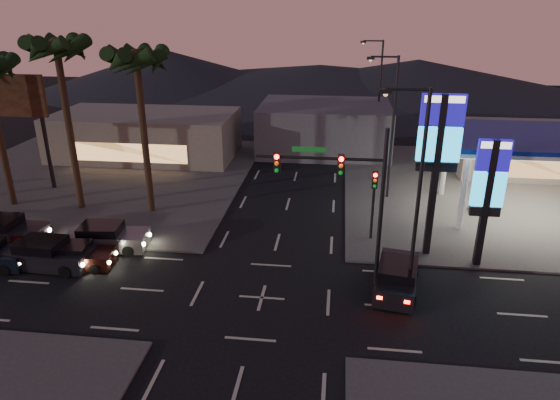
# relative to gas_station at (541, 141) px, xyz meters

# --- Properties ---
(ground) EXTENTS (140.00, 140.00, 0.00)m
(ground) POSITION_rel_gas_station_xyz_m (-16.00, -12.00, -5.08)
(ground) COLOR black
(ground) RESTS_ON ground
(corner_lot_ne) EXTENTS (24.00, 24.00, 0.12)m
(corner_lot_ne) POSITION_rel_gas_station_xyz_m (0.00, 4.00, -5.02)
(corner_lot_ne) COLOR #47443F
(corner_lot_ne) RESTS_ON ground
(corner_lot_nw) EXTENTS (24.00, 24.00, 0.12)m
(corner_lot_nw) POSITION_rel_gas_station_xyz_m (-32.00, 4.00, -5.02)
(corner_lot_nw) COLOR #47443F
(corner_lot_nw) RESTS_ON ground
(gas_station) EXTENTS (12.20, 8.20, 5.47)m
(gas_station) POSITION_rel_gas_station_xyz_m (0.00, 0.00, 0.00)
(gas_station) COLOR silver
(gas_station) RESTS_ON ground
(convenience_store) EXTENTS (10.00, 6.00, 4.00)m
(convenience_store) POSITION_rel_gas_station_xyz_m (2.00, 9.00, -3.08)
(convenience_store) COLOR #726B5B
(convenience_store) RESTS_ON ground
(pylon_sign_tall) EXTENTS (2.20, 0.35, 9.00)m
(pylon_sign_tall) POSITION_rel_gas_station_xyz_m (-7.50, -6.50, 1.31)
(pylon_sign_tall) COLOR black
(pylon_sign_tall) RESTS_ON ground
(pylon_sign_short) EXTENTS (1.60, 0.35, 7.00)m
(pylon_sign_short) POSITION_rel_gas_station_xyz_m (-5.00, -7.50, -0.42)
(pylon_sign_short) COLOR black
(pylon_sign_short) RESTS_ON ground
(traffic_signal_mast) EXTENTS (6.10, 0.39, 8.00)m
(traffic_signal_mast) POSITION_rel_gas_station_xyz_m (-12.24, -10.01, 0.15)
(traffic_signal_mast) COLOR black
(traffic_signal_mast) RESTS_ON ground
(pedestal_signal) EXTENTS (0.32, 0.39, 4.30)m
(pedestal_signal) POSITION_rel_gas_station_xyz_m (-10.50, -5.02, -2.16)
(pedestal_signal) COLOR black
(pedestal_signal) RESTS_ON ground
(streetlight_near) EXTENTS (2.14, 0.25, 10.00)m
(streetlight_near) POSITION_rel_gas_station_xyz_m (-9.21, -11.00, 0.64)
(streetlight_near) COLOR black
(streetlight_near) RESTS_ON ground
(streetlight_mid) EXTENTS (2.14, 0.25, 10.00)m
(streetlight_mid) POSITION_rel_gas_station_xyz_m (-9.21, 2.00, 0.64)
(streetlight_mid) COLOR black
(streetlight_mid) RESTS_ON ground
(streetlight_far) EXTENTS (2.14, 0.25, 10.00)m
(streetlight_far) POSITION_rel_gas_station_xyz_m (-9.21, 16.00, 0.64)
(streetlight_far) COLOR black
(streetlight_far) RESTS_ON ground
(palm_a) EXTENTS (4.41, 4.41, 10.86)m
(palm_a) POSITION_rel_gas_station_xyz_m (-25.00, -2.50, 4.35)
(palm_a) COLOR black
(palm_a) RESTS_ON ground
(palm_b) EXTENTS (4.41, 4.41, 11.46)m
(palm_b) POSITION_rel_gas_station_xyz_m (-30.00, -2.50, 4.89)
(palm_b) COLOR black
(palm_b) RESTS_ON ground
(billboard) EXTENTS (6.00, 0.30, 8.50)m
(billboard) POSITION_rel_gas_station_xyz_m (-36.50, 1.00, 1.25)
(billboard) COLOR black
(billboard) RESTS_ON ground
(building_far_west) EXTENTS (16.00, 8.00, 4.00)m
(building_far_west) POSITION_rel_gas_station_xyz_m (-30.00, 10.00, -3.08)
(building_far_west) COLOR #726B5B
(building_far_west) RESTS_ON ground
(building_far_mid) EXTENTS (12.00, 9.00, 4.40)m
(building_far_mid) POSITION_rel_gas_station_xyz_m (-14.00, 14.00, -2.88)
(building_far_mid) COLOR #4C4C51
(building_far_mid) RESTS_ON ground
(hill_left) EXTENTS (40.00, 40.00, 6.00)m
(hill_left) POSITION_rel_gas_station_xyz_m (-41.00, 48.00, -2.08)
(hill_left) COLOR black
(hill_left) RESTS_ON ground
(hill_right) EXTENTS (50.00, 50.00, 5.00)m
(hill_right) POSITION_rel_gas_station_xyz_m (-1.00, 48.00, -2.58)
(hill_right) COLOR black
(hill_right) RESTS_ON ground
(hill_center) EXTENTS (60.00, 60.00, 4.00)m
(hill_center) POSITION_rel_gas_station_xyz_m (-16.00, 48.00, -3.08)
(hill_center) COLOR black
(hill_center) RESTS_ON ground
(car_lane_a_front) EXTENTS (4.83, 2.18, 1.55)m
(car_lane_a_front) POSITION_rel_gas_station_xyz_m (-27.86, -10.33, -4.36)
(car_lane_a_front) COLOR black
(car_lane_a_front) RESTS_ON ground
(car_lane_a_mid) EXTENTS (4.11, 1.98, 1.30)m
(car_lane_a_mid) POSITION_rel_gas_station_xyz_m (-26.38, -10.14, -4.48)
(car_lane_a_mid) COLOR black
(car_lane_a_mid) RESTS_ON ground
(car_lane_b_front) EXTENTS (4.78, 2.33, 1.51)m
(car_lane_b_front) POSITION_rel_gas_station_xyz_m (-25.62, -8.01, -4.38)
(car_lane_b_front) COLOR #5E5F61
(car_lane_b_front) RESTS_ON ground
(car_lane_b_mid) EXTENTS (5.06, 2.19, 1.63)m
(car_lane_b_mid) POSITION_rel_gas_station_xyz_m (-31.94, -8.08, -4.32)
(car_lane_b_mid) COLOR black
(car_lane_b_mid) RESTS_ON ground
(suv_station) EXTENTS (2.63, 4.76, 1.51)m
(suv_station) POSITION_rel_gas_station_xyz_m (-9.51, -10.40, -4.38)
(suv_station) COLOR black
(suv_station) RESTS_ON ground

